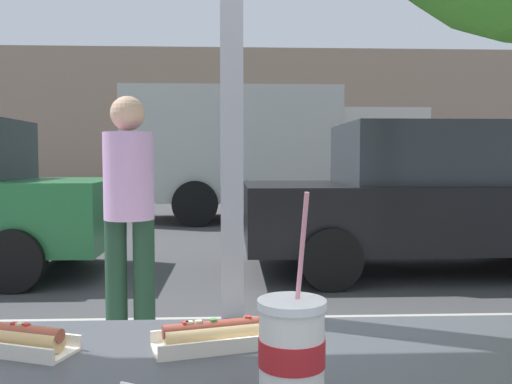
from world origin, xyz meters
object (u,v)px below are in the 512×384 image
Objects in this scene: pedestrian at (129,205)px; box_truck at (267,149)px; hotdog_tray_far at (225,334)px; hotdog_tray_near at (13,338)px; soda_cup_left at (292,350)px; parked_car_black at (434,197)px.

box_truck is at bearing 80.07° from pedestrian.
hotdog_tray_near is at bearing -178.82° from hotdog_tray_far.
box_truck reaches higher than soda_cup_left.
parked_car_black is 5.66m from box_truck.
box_truck is 8.29m from pedestrian.
box_truck is (1.17, 10.65, 0.53)m from hotdog_tray_near.
parked_car_black is at bearing -73.10° from box_truck.
box_truck is at bearing 85.82° from hotdog_tray_far.
soda_cup_left is at bearing -74.67° from pedestrian.
parked_car_black is at bearing 65.39° from hotdog_tray_far.
box_truck reaches higher than parked_car_black.
soda_cup_left is 0.55m from hotdog_tray_near.
hotdog_tray_near is at bearing -118.00° from parked_car_black.
pedestrian is at bearing -137.80° from parked_car_black.
pedestrian is at bearing 105.33° from soda_cup_left.
soda_cup_left is 1.22× the size of hotdog_tray_near.
soda_cup_left reaches higher than hotdog_tray_near.
soda_cup_left is 0.07× the size of parked_car_black.
box_truck reaches higher than hotdog_tray_far.
hotdog_tray_far is 5.79m from parked_car_black.
box_truck reaches higher than hotdog_tray_near.
hotdog_tray_far is at bearing -94.18° from box_truck.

